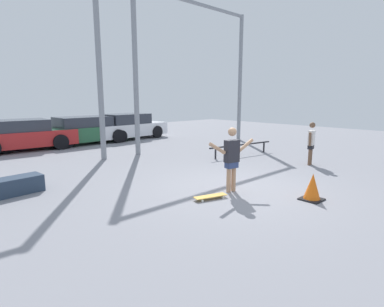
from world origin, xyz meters
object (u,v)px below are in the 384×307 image
(skateboarder, at_px, (232,156))
(parked_car_white, at_px, (128,127))
(bystander, at_px, (311,142))
(grind_rail, at_px, (241,146))
(parked_car_green, at_px, (86,130))
(skateboard, at_px, (210,196))
(parked_car_red, at_px, (22,135))
(traffic_cone, at_px, (312,187))

(skateboarder, height_order, parked_car_white, skateboarder)
(parked_car_white, distance_m, bystander, 10.13)
(grind_rail, distance_m, parked_car_white, 7.46)
(parked_car_green, xyz_separation_m, bystander, (3.52, -10.04, 0.15))
(grind_rail, xyz_separation_m, parked_car_green, (-3.13, 7.39, 0.28))
(skateboard, bearing_deg, grind_rail, 47.42)
(grind_rail, bearing_deg, skateboarder, -144.71)
(skateboarder, relative_size, parked_car_green, 0.34)
(parked_car_red, xyz_separation_m, traffic_cone, (3.04, -11.69, -0.36))
(skateboard, distance_m, traffic_cone, 2.29)
(grind_rail, distance_m, traffic_cone, 5.34)
(skateboard, relative_size, parked_car_green, 0.18)
(grind_rail, bearing_deg, traffic_cone, -124.64)
(parked_car_white, xyz_separation_m, bystander, (1.09, -10.07, 0.12))
(skateboard, distance_m, parked_car_green, 10.33)
(parked_car_white, height_order, traffic_cone, parked_car_white)
(grind_rail, bearing_deg, skateboard, -149.00)
(skateboard, bearing_deg, parked_car_white, 85.16)
(parked_car_green, bearing_deg, grind_rail, -68.56)
(grind_rail, height_order, parked_car_green, parked_car_green)
(parked_car_white, relative_size, bystander, 3.02)
(grind_rail, relative_size, parked_car_white, 0.71)
(skateboard, relative_size, bystander, 0.55)
(skateboarder, height_order, parked_car_red, skateboarder)
(grind_rail, bearing_deg, bystander, -81.58)
(skateboarder, xyz_separation_m, skateboard, (-0.77, -0.05, -0.82))
(bystander, bearing_deg, skateboard, -13.56)
(skateboard, bearing_deg, parked_car_green, 97.80)
(skateboarder, distance_m, grind_rail, 4.81)
(skateboarder, relative_size, grind_rail, 0.50)
(traffic_cone, bearing_deg, skateboarder, 118.11)
(parked_car_green, xyz_separation_m, parked_car_white, (2.43, 0.03, 0.03))
(parked_car_red, relative_size, traffic_cone, 7.04)
(parked_car_white, bearing_deg, traffic_cone, -106.68)
(parked_car_green, relative_size, traffic_cone, 7.53)
(parked_car_red, height_order, parked_car_green, parked_car_green)
(grind_rail, distance_m, bystander, 2.72)
(skateboarder, distance_m, parked_car_green, 10.18)
(traffic_cone, bearing_deg, parked_car_red, 104.58)
(skateboard, height_order, parked_car_white, parked_car_white)
(skateboarder, relative_size, bystander, 1.08)
(skateboarder, xyz_separation_m, traffic_cone, (0.87, -1.63, -0.59))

